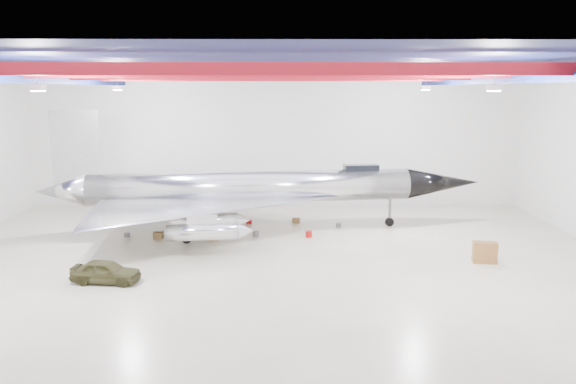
{
  "coord_description": "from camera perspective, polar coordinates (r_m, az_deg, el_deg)",
  "views": [
    {
      "loc": [
        0.67,
        -30.99,
        9.66
      ],
      "look_at": [
        1.01,
        2.0,
        3.56
      ],
      "focal_mm": 35.0,
      "sensor_mm": 36.0,
      "label": 1
    }
  ],
  "objects": [
    {
      "name": "spares_box",
      "position": [
        39.85,
        5.16,
        -3.35
      ],
      "size": [
        0.47,
        0.47,
        0.33
      ],
      "primitive_type": "cylinder",
      "rotation": [
        0.0,
        0.0,
        -0.39
      ],
      "color": "#59595B",
      "rests_on": "floor"
    },
    {
      "name": "desk",
      "position": [
        33.56,
        19.36,
        -5.8
      ],
      "size": [
        1.38,
        0.84,
        1.19
      ],
      "primitive_type": "cube",
      "rotation": [
        0.0,
        0.0,
        -0.15
      ],
      "color": "brown",
      "rests_on": "floor"
    },
    {
      "name": "ceiling_structure",
      "position": [
        31.01,
        -1.86,
        11.7
      ],
      "size": [
        39.5,
        29.5,
        1.08
      ],
      "color": "maroon",
      "rests_on": "ceiling"
    },
    {
      "name": "engine_drum",
      "position": [
        37.23,
        -3.28,
        -4.27
      ],
      "size": [
        0.49,
        0.49,
        0.39
      ],
      "primitive_type": "cylinder",
      "rotation": [
        0.0,
        0.0,
        0.15
      ],
      "color": "#59595B",
      "rests_on": "floor"
    },
    {
      "name": "ceiling",
      "position": [
        31.03,
        -1.87,
        12.95
      ],
      "size": [
        40.0,
        40.0,
        0.0
      ],
      "primitive_type": "plane",
      "rotation": [
        3.14,
        0.0,
        0.0
      ],
      "color": "#0A0F38",
      "rests_on": "wall_back"
    },
    {
      "name": "parts_bin",
      "position": [
        40.91,
        0.84,
        -2.92
      ],
      "size": [
        0.62,
        0.55,
        0.37
      ],
      "primitive_type": "cube",
      "rotation": [
        0.0,
        0.0,
        -0.28
      ],
      "color": "olive",
      "rests_on": "floor"
    },
    {
      "name": "wall_back",
      "position": [
        46.18,
        -1.41,
        5.31
      ],
      "size": [
        40.0,
        0.0,
        40.0
      ],
      "primitive_type": "plane",
      "rotation": [
        1.57,
        0.0,
        0.0
      ],
      "color": "silver",
      "rests_on": "floor"
    },
    {
      "name": "crate_small",
      "position": [
        38.67,
        -16.03,
        -4.2
      ],
      "size": [
        0.45,
        0.4,
        0.26
      ],
      "primitive_type": "cube",
      "rotation": [
        0.0,
        0.0,
        0.3
      ],
      "color": "#59595B",
      "rests_on": "floor"
    },
    {
      "name": "floor",
      "position": [
        32.47,
        -1.75,
        -6.84
      ],
      "size": [
        40.0,
        40.0,
        0.0
      ],
      "primitive_type": "plane",
      "color": "#B8AE92",
      "rests_on": "ground"
    },
    {
      "name": "crate_ply",
      "position": [
        37.8,
        -13.03,
        -4.28
      ],
      "size": [
        0.62,
        0.51,
        0.42
      ],
      "primitive_type": "cube",
      "rotation": [
        0.0,
        0.0,
        -0.06
      ],
      "color": "olive",
      "rests_on": "floor"
    },
    {
      "name": "oil_barrel",
      "position": [
        36.69,
        -7.54,
        -4.53
      ],
      "size": [
        0.7,
        0.6,
        0.44
      ],
      "primitive_type": "cube",
      "rotation": [
        0.0,
        0.0,
        0.17
      ],
      "color": "olive",
      "rests_on": "floor"
    },
    {
      "name": "jet_aircraft",
      "position": [
        38.34,
        -3.76,
        0.03
      ],
      "size": [
        30.44,
        19.3,
        8.3
      ],
      "rotation": [
        0.0,
        0.0,
        0.12
      ],
      "color": "silver",
      "rests_on": "floor"
    },
    {
      "name": "jeep",
      "position": [
        29.95,
        -18.02,
        -7.69
      ],
      "size": [
        3.58,
        1.76,
        1.18
      ],
      "primitive_type": "imported",
      "rotation": [
        0.0,
        0.0,
        1.46
      ],
      "color": "#39381C",
      "rests_on": "floor"
    },
    {
      "name": "tool_chest",
      "position": [
        37.11,
        2.13,
        -4.3
      ],
      "size": [
        0.53,
        0.53,
        0.4
      ],
      "primitive_type": "cylinder",
      "rotation": [
        0.0,
        0.0,
        -0.22
      ],
      "color": "#AA1111",
      "rests_on": "floor"
    },
    {
      "name": "toolbox_red",
      "position": [
        40.91,
        -3.99,
        -2.99
      ],
      "size": [
        0.44,
        0.36,
        0.29
      ],
      "primitive_type": "cube",
      "rotation": [
        0.0,
        0.0,
        0.06
      ],
      "color": "#AA1111",
      "rests_on": "floor"
    }
  ]
}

